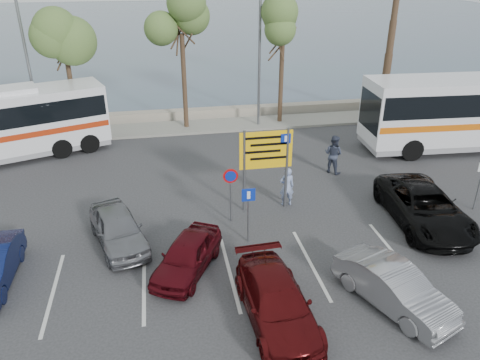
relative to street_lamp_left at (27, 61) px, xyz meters
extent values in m
plane|color=#2D2D30|center=(10.00, -13.52, -4.60)|extent=(120.00, 120.00, 0.00)
cube|color=gray|center=(10.00, 0.48, -4.52)|extent=(44.00, 2.40, 0.15)
cube|color=gray|center=(10.00, 2.48, -4.30)|extent=(48.00, 0.80, 0.60)
plane|color=#425E6A|center=(10.00, 46.48, -4.59)|extent=(140.00, 140.00, 0.00)
cylinder|color=#382619|center=(2.00, 0.48, -1.93)|extent=(0.28, 0.28, 5.04)
cylinder|color=#382619|center=(8.50, 0.48, -1.65)|extent=(0.28, 0.28, 5.60)
cylinder|color=#382619|center=(14.50, 0.48, -1.86)|extent=(0.28, 0.28, 5.18)
cylinder|color=#382619|center=(21.50, 0.48, 0.55)|extent=(0.48, 0.48, 10.00)
cylinder|color=slate|center=(0.00, 0.08, -0.45)|extent=(0.16, 0.16, 8.00)
cylinder|color=slate|center=(13.00, 0.08, -0.45)|extent=(0.16, 0.16, 8.00)
cylinder|color=slate|center=(10.10, -10.32, -2.80)|extent=(0.12, 0.12, 3.60)
cylinder|color=slate|center=(11.90, -10.32, -2.80)|extent=(0.12, 0.12, 3.60)
cube|color=yellow|center=(11.00, -10.32, -1.90)|extent=(2.20, 0.06, 1.60)
cube|color=#0C2699|center=(11.80, -10.36, -1.45)|extent=(0.42, 0.01, 0.42)
cylinder|color=slate|center=(9.40, -11.12, -3.50)|extent=(0.07, 0.07, 2.20)
cylinder|color=#B20C0C|center=(9.40, -11.15, -2.55)|extent=(0.60, 0.03, 0.60)
cylinder|color=slate|center=(9.80, -12.72, -3.50)|extent=(0.07, 0.07, 2.20)
cube|color=#0C2699|center=(9.80, -12.74, -2.60)|extent=(0.50, 0.03, 0.50)
cylinder|color=slate|center=(19.80, -12.02, -3.50)|extent=(0.07, 0.07, 2.20)
imported|color=slate|center=(5.00, -12.02, -3.92)|extent=(2.67, 4.25, 1.35)
imported|color=#500D0E|center=(9.80, -17.02, -3.95)|extent=(2.05, 4.56, 1.30)
imported|color=#4E0B12|center=(7.40, -14.12, -3.98)|extent=(3.01, 3.89, 1.24)
imported|color=black|center=(17.00, -12.67, -3.85)|extent=(2.92, 5.58, 1.50)
imported|color=gray|center=(13.50, -17.02, -3.93)|extent=(2.87, 4.28, 1.33)
imported|color=#899AC7|center=(12.00, -10.16, -3.73)|extent=(0.65, 0.44, 1.75)
imported|color=#343B4E|center=(15.16, -7.32, -3.63)|extent=(1.18, 1.19, 1.94)
camera|label=1|loc=(6.80, -27.44, 5.27)|focal=35.00mm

